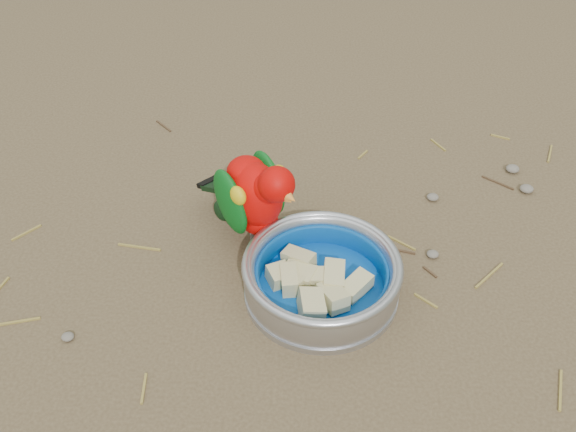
# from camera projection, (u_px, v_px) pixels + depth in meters

# --- Properties ---
(ground) EXTENTS (60.00, 60.00, 0.00)m
(ground) POSITION_uv_depth(u_px,v_px,m) (320.00, 310.00, 0.87)
(ground) COLOR brown
(food_bowl) EXTENTS (0.21, 0.21, 0.02)m
(food_bowl) POSITION_uv_depth(u_px,v_px,m) (321.00, 289.00, 0.89)
(food_bowl) COLOR #B2B2BA
(food_bowl) RESTS_ON ground
(bowl_wall) EXTENTS (0.21, 0.21, 0.04)m
(bowl_wall) POSITION_uv_depth(u_px,v_px,m) (322.00, 274.00, 0.87)
(bowl_wall) COLOR #B2B2BA
(bowl_wall) RESTS_ON food_bowl
(fruit_wedges) EXTENTS (0.13, 0.13, 0.03)m
(fruit_wedges) POSITION_uv_depth(u_px,v_px,m) (322.00, 278.00, 0.87)
(fruit_wedges) COLOR #D2C689
(fruit_wedges) RESTS_ON food_bowl
(lory_parrot) EXTENTS (0.20, 0.21, 0.16)m
(lory_parrot) POSITION_uv_depth(u_px,v_px,m) (256.00, 202.00, 0.92)
(lory_parrot) COLOR #C80503
(lory_parrot) RESTS_ON ground
(ground_debris) EXTENTS (0.90, 0.80, 0.01)m
(ground_debris) POSITION_uv_depth(u_px,v_px,m) (317.00, 267.00, 0.92)
(ground_debris) COLOR olive
(ground_debris) RESTS_ON ground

